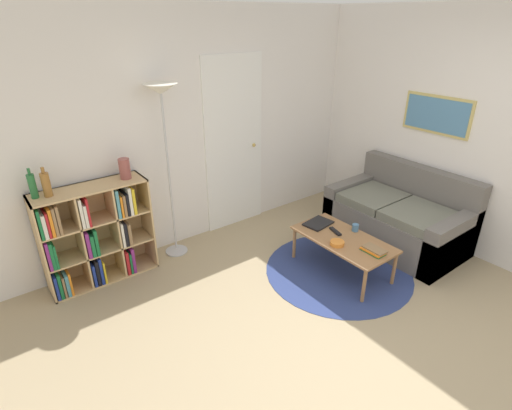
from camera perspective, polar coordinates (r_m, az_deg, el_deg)
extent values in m
plane|color=tan|center=(3.54, 17.50, -20.14)|extent=(14.00, 14.00, 0.00)
cube|color=silver|center=(4.64, -7.55, 10.71)|extent=(7.15, 0.05, 2.60)
cube|color=white|center=(4.88, -3.15, 8.50)|extent=(0.81, 0.02, 2.09)
sphere|color=tan|center=(5.03, -0.29, 8.56)|extent=(0.04, 0.04, 0.04)
cube|color=silver|center=(5.15, 21.82, 10.62)|extent=(0.05, 5.62, 2.60)
cube|color=tan|center=(4.96, 24.42, 11.66)|extent=(0.02, 0.79, 0.42)
cube|color=teal|center=(4.95, 24.35, 11.65)|extent=(0.01, 0.73, 0.36)
cylinder|color=navy|center=(4.40, 11.66, -9.18)|extent=(1.54, 1.54, 0.01)
cube|color=tan|center=(4.19, -28.38, -5.78)|extent=(0.02, 0.34, 1.01)
cube|color=tan|center=(4.39, -15.35, -2.02)|extent=(0.02, 0.34, 1.01)
cube|color=tan|center=(4.06, -22.82, 2.27)|extent=(1.05, 0.34, 0.02)
cube|color=tan|center=(4.51, -20.68, -9.40)|extent=(1.05, 0.34, 0.02)
cube|color=tan|center=(4.40, -22.32, -3.04)|extent=(1.05, 0.02, 1.01)
cube|color=tan|center=(4.23, -23.86, -4.50)|extent=(0.02, 0.32, 0.98)
cube|color=tan|center=(4.30, -19.57, -3.26)|extent=(0.02, 0.32, 0.98)
cube|color=tan|center=(4.34, -21.35, -5.76)|extent=(1.01, 0.32, 0.02)
cube|color=tan|center=(4.19, -22.05, -1.94)|extent=(1.01, 0.32, 0.02)
cube|color=navy|center=(4.35, -26.88, -9.98)|extent=(0.03, 0.26, 0.25)
cube|color=#196B38|center=(4.34, -26.43, -9.88)|extent=(0.03, 0.23, 0.26)
cube|color=olive|center=(4.36, -26.04, -9.88)|extent=(0.02, 0.26, 0.22)
cube|color=teal|center=(4.34, -25.57, -9.86)|extent=(0.03, 0.21, 0.23)
cube|color=orange|center=(4.34, -25.23, -9.69)|extent=(0.02, 0.22, 0.24)
cube|color=navy|center=(4.38, -22.43, -8.85)|extent=(0.03, 0.23, 0.24)
cube|color=black|center=(4.36, -21.96, -8.62)|extent=(0.03, 0.20, 0.27)
cube|color=navy|center=(4.36, -21.55, -8.38)|extent=(0.03, 0.20, 0.29)
cube|color=gold|center=(4.41, -21.25, -8.37)|extent=(0.02, 0.26, 0.24)
cube|color=#B21E23|center=(4.44, -18.30, -7.41)|extent=(0.03, 0.24, 0.26)
cube|color=#196B38|center=(4.45, -17.82, -7.53)|extent=(0.02, 0.21, 0.23)
cube|color=#7F287A|center=(4.46, -17.59, -7.04)|extent=(0.03, 0.25, 0.28)
cube|color=#7F287A|center=(4.15, -27.77, -6.12)|extent=(0.03, 0.22, 0.28)
cube|color=#196B38|center=(4.17, -27.40, -5.99)|extent=(0.03, 0.26, 0.27)
cube|color=#196B38|center=(4.19, -27.00, -6.06)|extent=(0.02, 0.26, 0.24)
cube|color=#7F287A|center=(4.19, -23.10, -5.00)|extent=(0.03, 0.19, 0.27)
cube|color=#196B38|center=(4.22, -22.65, -4.98)|extent=(0.03, 0.23, 0.23)
cube|color=#196B38|center=(4.21, -22.16, -4.62)|extent=(0.03, 0.21, 0.27)
cube|color=silver|center=(4.29, -19.01, -3.59)|extent=(0.02, 0.27, 0.26)
cube|color=black|center=(4.30, -18.60, -3.50)|extent=(0.03, 0.27, 0.25)
cube|color=olive|center=(4.29, -17.99, -3.63)|extent=(0.03, 0.21, 0.24)
cube|color=#196B38|center=(4.01, -28.72, -2.14)|extent=(0.02, 0.23, 0.28)
cube|color=silver|center=(4.02, -28.21, -2.40)|extent=(0.03, 0.21, 0.23)
cube|color=#B21E23|center=(4.03, -27.83, -2.17)|extent=(0.02, 0.23, 0.24)
cube|color=orange|center=(4.03, -27.49, -1.87)|extent=(0.03, 0.23, 0.27)
cube|color=olive|center=(4.02, -27.05, -1.79)|extent=(0.03, 0.21, 0.27)
cube|color=olive|center=(4.05, -26.71, -1.48)|extent=(0.03, 0.27, 0.28)
cube|color=silver|center=(4.06, -24.04, -0.74)|extent=(0.03, 0.24, 0.29)
cube|color=silver|center=(4.08, -23.54, -1.04)|extent=(0.03, 0.25, 0.22)
cube|color=#B21E23|center=(4.06, -23.18, -0.65)|extent=(0.02, 0.21, 0.28)
cube|color=teal|center=(4.11, -19.46, 0.36)|extent=(0.03, 0.19, 0.29)
cube|color=orange|center=(4.16, -19.16, 0.22)|extent=(0.02, 0.27, 0.22)
cube|color=olive|center=(4.17, -18.79, 0.35)|extent=(0.03, 0.27, 0.22)
cube|color=black|center=(4.16, -18.28, 0.39)|extent=(0.02, 0.21, 0.23)
cube|color=silver|center=(4.16, -17.97, 0.85)|extent=(0.03, 0.23, 0.28)
cube|color=gold|center=(4.17, -17.48, 0.82)|extent=(0.03, 0.21, 0.27)
cylinder|color=#B7B7BC|center=(4.72, -11.27, -6.42)|extent=(0.25, 0.25, 0.01)
cylinder|color=#B7B7BC|center=(4.31, -12.31, 4.15)|extent=(0.02, 0.02, 1.78)
cone|color=white|center=(4.08, -13.50, 15.83)|extent=(0.34, 0.34, 0.10)
cube|color=#66605B|center=(5.00, 19.27, -2.74)|extent=(0.89, 1.51, 0.45)
cube|color=#66605B|center=(5.19, 21.93, 0.55)|extent=(0.16, 1.51, 0.87)
cube|color=#66605B|center=(4.69, 26.11, -4.99)|extent=(0.89, 0.16, 0.59)
cube|color=#66605B|center=(5.31, 13.48, 0.61)|extent=(0.89, 0.16, 0.59)
cube|color=#696A5C|center=(4.68, 22.14, -1.40)|extent=(0.69, 0.58, 0.10)
cube|color=#696A5C|center=(4.97, 16.42, 1.04)|extent=(0.69, 0.58, 0.10)
cube|color=#996B42|center=(4.22, 12.38, -4.77)|extent=(0.54, 1.05, 0.02)
cylinder|color=#996B42|center=(3.93, 15.17, -11.06)|extent=(0.04, 0.04, 0.37)
cylinder|color=#996B42|center=(4.46, 5.50, -5.44)|extent=(0.04, 0.04, 0.37)
cylinder|color=#996B42|center=(4.25, 19.14, -8.56)|extent=(0.04, 0.04, 0.37)
cylinder|color=#996B42|center=(4.75, 9.66, -3.64)|extent=(0.04, 0.04, 0.37)
cube|color=black|center=(4.44, 8.88, -2.60)|extent=(0.33, 0.26, 0.02)
cylinder|color=orange|center=(4.08, 11.53, -5.35)|extent=(0.14, 0.14, 0.04)
cube|color=#196B38|center=(4.05, 16.34, -6.43)|extent=(0.12, 0.22, 0.01)
cube|color=orange|center=(4.04, 16.36, -6.28)|extent=(0.12, 0.22, 0.02)
cube|color=olive|center=(4.04, 16.59, -6.04)|extent=(0.12, 0.22, 0.02)
cylinder|color=teal|center=(4.36, 14.00, -3.16)|extent=(0.07, 0.07, 0.08)
cube|color=black|center=(4.31, 11.27, -3.71)|extent=(0.09, 0.18, 0.02)
cylinder|color=#236633|center=(3.97, -29.29, 2.35)|extent=(0.06, 0.06, 0.22)
cylinder|color=#236633|center=(3.93, -29.72, 4.20)|extent=(0.02, 0.02, 0.06)
cylinder|color=olive|center=(3.96, -27.78, 2.57)|extent=(0.07, 0.07, 0.22)
cylinder|color=olive|center=(3.92, -28.18, 4.40)|extent=(0.03, 0.03, 0.05)
cylinder|color=#934C47|center=(4.11, -18.25, 4.95)|extent=(0.11, 0.11, 0.20)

